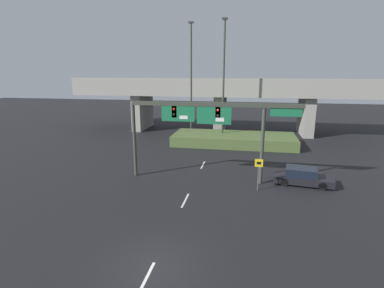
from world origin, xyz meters
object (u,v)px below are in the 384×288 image
Objects in this scene: speed_limit_sign at (259,170)px; parked_sedan_near_right at (302,177)px; signal_gantry at (206,119)px; highway_light_pole_near at (191,78)px; highway_light_pole_far at (224,80)px.

speed_limit_sign reaches higher than parked_sedan_near_right.
signal_gantry is 18.49m from highway_light_pole_near.
parked_sedan_near_right is (12.42, -17.20, -7.40)m from highway_light_pole_near.
signal_gantry is 0.90× the size of highway_light_pole_near.
speed_limit_sign is 22.10m from highway_light_pole_near.
signal_gantry is 14.30m from highway_light_pole_far.
highway_light_pole_near is 1.02× the size of highway_light_pole_far.
speed_limit_sign is (4.23, -1.55, -3.54)m from signal_gantry.
highway_light_pole_far reaches higher than signal_gantry.
signal_gantry is at bearing -75.38° from highway_light_pole_near.
speed_limit_sign is 4.24m from parked_sedan_near_right.
highway_light_pole_far is at bearing 126.60° from parked_sedan_near_right.
highway_light_pole_near is at bearing 142.56° from highway_light_pole_far.
speed_limit_sign is at bearing -75.29° from highway_light_pole_far.
highway_light_pole_far is (4.76, -3.64, -0.13)m from highway_light_pole_near.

